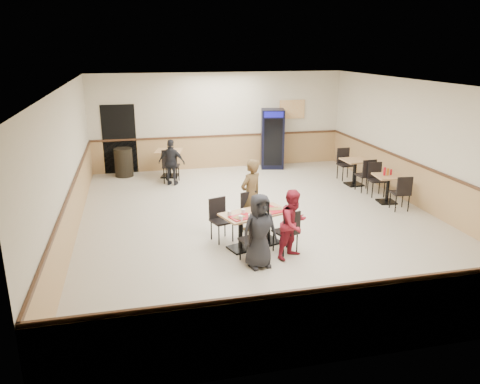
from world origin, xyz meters
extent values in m
plane|color=beige|center=(0.00, 0.00, 0.00)|extent=(10.00, 10.00, 0.00)
plane|color=silver|center=(0.00, 0.00, 3.00)|extent=(10.00, 10.00, 0.00)
plane|color=beige|center=(0.00, 5.00, 1.50)|extent=(8.00, 0.00, 8.00)
plane|color=beige|center=(0.00, -5.00, 1.50)|extent=(8.00, 0.00, 8.00)
plane|color=beige|center=(-4.00, 0.00, 1.50)|extent=(0.00, 10.00, 10.00)
plane|color=beige|center=(4.00, 0.00, 1.50)|extent=(0.00, 10.00, 10.00)
cube|color=tan|center=(0.00, 4.99, 0.50)|extent=(7.98, 0.03, 1.00)
cube|color=tan|center=(3.98, 0.00, 0.50)|extent=(0.03, 9.98, 1.00)
cube|color=#472B19|center=(0.00, 4.97, 1.03)|extent=(7.98, 0.04, 0.06)
cube|color=black|center=(-3.10, 4.98, 1.05)|extent=(1.00, 0.02, 2.10)
cube|color=orange|center=(2.40, 4.96, 1.80)|extent=(0.85, 0.02, 0.60)
cube|color=black|center=(-0.81, -1.44, 0.02)|extent=(0.53, 0.53, 0.04)
cylinder|color=black|center=(-0.81, -1.44, 0.35)|extent=(0.08, 0.08, 0.63)
cube|color=tan|center=(-0.81, -1.44, 0.68)|extent=(0.82, 0.82, 0.04)
cube|color=black|center=(-0.19, -1.23, 0.02)|extent=(0.53, 0.53, 0.04)
cylinder|color=black|center=(-0.19, -1.23, 0.35)|extent=(0.08, 0.08, 0.63)
cube|color=tan|center=(-0.19, -1.23, 0.68)|extent=(0.82, 0.82, 0.04)
imported|color=black|center=(-0.65, -2.22, 0.67)|extent=(0.72, 0.53, 1.35)
imported|color=maroon|center=(0.06, -1.98, 0.65)|extent=(0.80, 0.75, 1.31)
imported|color=brown|center=(-0.36, -0.45, 0.77)|extent=(0.67, 0.61, 1.54)
imported|color=black|center=(-1.69, 3.29, 0.65)|extent=(0.82, 0.61, 1.30)
cube|color=#B20B17|center=(-0.27, -1.14, 0.71)|extent=(0.49, 0.42, 0.02)
cube|color=#B20B17|center=(-0.15, -1.36, 0.71)|extent=(0.49, 0.42, 0.02)
cube|color=#B20B17|center=(-0.82, -1.56, 0.71)|extent=(0.49, 0.42, 0.02)
cylinder|color=white|center=(-0.87, -1.57, 0.70)|extent=(0.21, 0.21, 0.01)
cube|color=#A87841|center=(-0.87, -1.57, 0.71)|extent=(0.29, 0.27, 0.02)
cylinder|color=white|center=(-0.36, -1.48, 0.70)|extent=(0.21, 0.21, 0.01)
cube|color=#A87841|center=(-0.36, -1.48, 0.71)|extent=(0.29, 0.24, 0.02)
cylinder|color=white|center=(-0.08, -1.29, 0.70)|extent=(0.21, 0.21, 0.01)
cube|color=#A87841|center=(-0.08, -1.29, 0.71)|extent=(0.26, 0.19, 0.02)
cylinder|color=white|center=(-0.54, -1.52, 0.70)|extent=(0.21, 0.21, 0.01)
cube|color=#A87841|center=(-0.54, -1.52, 0.71)|extent=(0.25, 0.17, 0.02)
cylinder|color=white|center=(-0.69, -1.67, 0.75)|extent=(0.07, 0.07, 0.09)
cylinder|color=white|center=(-0.74, -1.36, 0.75)|extent=(0.07, 0.07, 0.09)
cylinder|color=white|center=(-0.87, -1.70, 0.75)|extent=(0.07, 0.07, 0.09)
cylinder|color=white|center=(-1.02, -1.41, 0.75)|extent=(0.07, 0.07, 0.09)
cylinder|color=silver|center=(-0.40, -1.30, 0.76)|extent=(0.07, 0.07, 0.12)
cylinder|color=silver|center=(-0.47, -1.28, 0.76)|extent=(0.07, 0.07, 0.12)
cylinder|color=silver|center=(-0.31, -1.29, 0.76)|extent=(0.07, 0.07, 0.12)
ellipsoid|color=white|center=(-0.48, -1.35, 0.75)|extent=(0.14, 0.14, 0.10)
cube|color=black|center=(3.41, 0.50, 0.02)|extent=(0.46, 0.46, 0.04)
cylinder|color=black|center=(3.41, 0.50, 0.36)|extent=(0.08, 0.08, 0.64)
cube|color=tan|center=(3.41, 0.50, 0.68)|extent=(0.72, 0.72, 0.04)
cube|color=black|center=(3.32, 2.12, 0.02)|extent=(0.46, 0.46, 0.04)
cylinder|color=black|center=(3.32, 2.12, 0.37)|extent=(0.09, 0.09, 0.67)
cube|color=tan|center=(3.32, 2.12, 0.72)|extent=(0.72, 0.72, 0.04)
cylinder|color=red|center=(3.31, 0.55, 0.80)|extent=(0.06, 0.06, 0.20)
cylinder|color=#B56318|center=(3.40, 0.55, 0.79)|extent=(0.06, 0.06, 0.17)
cylinder|color=red|center=(3.49, 0.55, 0.77)|extent=(0.05, 0.05, 0.14)
cube|color=black|center=(-1.69, 4.20, 0.02)|extent=(0.59, 0.59, 0.04)
cylinder|color=black|center=(-1.69, 4.20, 0.41)|extent=(0.10, 0.10, 0.73)
cube|color=tan|center=(-1.69, 4.20, 0.78)|extent=(0.91, 0.91, 0.04)
cube|color=black|center=(1.64, 4.60, 0.94)|extent=(0.84, 0.83, 1.87)
cube|color=black|center=(1.56, 4.25, 0.89)|extent=(0.56, 0.15, 1.48)
cube|color=#0E0D93|center=(1.56, 4.24, 1.75)|extent=(0.58, 0.15, 0.18)
cylinder|color=black|center=(-3.02, 4.55, 0.43)|extent=(0.54, 0.54, 0.85)
camera|label=1|loc=(-2.70, -9.53, 3.76)|focal=35.00mm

